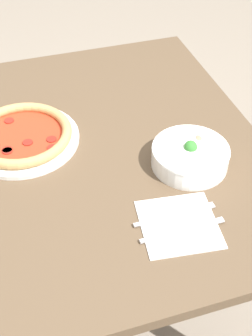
{
  "coord_description": "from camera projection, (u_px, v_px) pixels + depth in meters",
  "views": [
    {
      "loc": [
        0.9,
        -0.17,
        1.51
      ],
      "look_at": [
        0.12,
        0.07,
        0.75
      ],
      "focal_mm": 50.0,
      "sensor_mm": 36.0,
      "label": 1
    }
  ],
  "objects": [
    {
      "name": "ground_plane",
      "position": [
        97.0,
        303.0,
        1.7
      ],
      "size": [
        8.0,
        8.0,
        0.0
      ],
      "primitive_type": "plane",
      "color": "gray"
    },
    {
      "name": "dining_table",
      "position": [
        87.0,
        181.0,
        1.28
      ],
      "size": [
        1.01,
        0.92,
        0.73
      ],
      "color": "brown",
      "rests_on": "ground_plane"
    },
    {
      "name": "pizza",
      "position": [
        22.0,
        136.0,
        1.21
      ],
      "size": [
        0.3,
        0.3,
        0.04
      ],
      "color": "white",
      "rests_on": "dining_table"
    },
    {
      "name": "bowl",
      "position": [
        190.0,
        155.0,
        1.14
      ],
      "size": [
        0.19,
        0.19,
        0.07
      ],
      "color": "white",
      "rests_on": "dining_table"
    },
    {
      "name": "napkin",
      "position": [
        179.0,
        224.0,
        1.02
      ],
      "size": [
        0.18,
        0.18,
        0.0
      ],
      "color": "white",
      "rests_on": "dining_table"
    },
    {
      "name": "fork",
      "position": [
        174.0,
        215.0,
        1.03
      ],
      "size": [
        0.02,
        0.19,
        0.0
      ],
      "rotation": [
        0.0,
        0.0,
        1.59
      ],
      "color": "silver",
      "rests_on": "napkin"
    },
    {
      "name": "knife",
      "position": [
        179.0,
        231.0,
        1.0
      ],
      "size": [
        0.02,
        0.19,
        0.01
      ],
      "rotation": [
        0.0,
        0.0,
        1.59
      ],
      "color": "silver",
      "rests_on": "napkin"
    }
  ]
}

